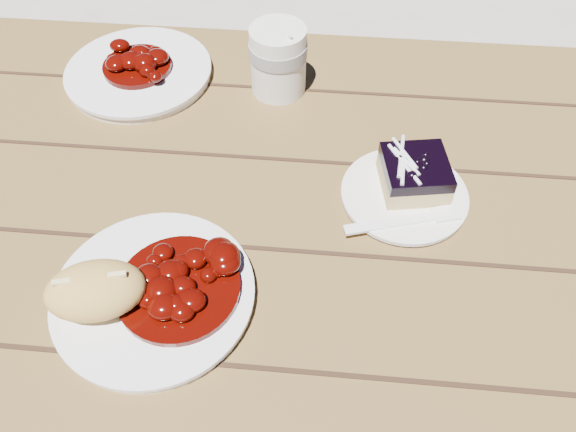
# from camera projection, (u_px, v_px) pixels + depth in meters

# --- Properties ---
(ground) EXTENTS (60.00, 60.00, 0.00)m
(ground) POSITION_uv_depth(u_px,v_px,m) (213.00, 395.00, 1.36)
(ground) COLOR #B0A99F
(ground) RESTS_ON ground
(picnic_table) EXTENTS (2.00, 1.55, 0.75)m
(picnic_table) POSITION_uv_depth(u_px,v_px,m) (175.00, 259.00, 0.90)
(picnic_table) COLOR brown
(picnic_table) RESTS_ON ground
(main_plate) EXTENTS (0.23, 0.23, 0.02)m
(main_plate) POSITION_uv_depth(u_px,v_px,m) (154.00, 296.00, 0.66)
(main_plate) COLOR white
(main_plate) RESTS_ON picnic_table
(goulash_stew) EXTENTS (0.15, 0.15, 0.04)m
(goulash_stew) POSITION_uv_depth(u_px,v_px,m) (176.00, 281.00, 0.64)
(goulash_stew) COLOR #420602
(goulash_stew) RESTS_ON main_plate
(bread_roll) EXTENTS (0.13, 0.10, 0.06)m
(bread_roll) POSITION_uv_depth(u_px,v_px,m) (96.00, 290.00, 0.63)
(bread_roll) COLOR #D5A752
(bread_roll) RESTS_ON main_plate
(dessert_plate) EXTENTS (0.17, 0.17, 0.01)m
(dessert_plate) POSITION_uv_depth(u_px,v_px,m) (404.00, 196.00, 0.77)
(dessert_plate) COLOR white
(dessert_plate) RESTS_ON picnic_table
(blueberry_cake) EXTENTS (0.10, 0.10, 0.05)m
(blueberry_cake) POSITION_uv_depth(u_px,v_px,m) (415.00, 174.00, 0.75)
(blueberry_cake) COLOR #D8B975
(blueberry_cake) RESTS_ON dessert_plate
(fork_dessert) EXTENTS (0.16, 0.07, 0.00)m
(fork_dessert) POSITION_uv_depth(u_px,v_px,m) (391.00, 223.00, 0.73)
(fork_dessert) COLOR white
(fork_dessert) RESTS_ON dessert_plate
(coffee_cup) EXTENTS (0.09, 0.09, 0.11)m
(coffee_cup) POSITION_uv_depth(u_px,v_px,m) (278.00, 60.00, 0.87)
(coffee_cup) COLOR white
(coffee_cup) RESTS_ON picnic_table
(second_plate) EXTENTS (0.23, 0.23, 0.02)m
(second_plate) POSITION_uv_depth(u_px,v_px,m) (139.00, 73.00, 0.93)
(second_plate) COLOR white
(second_plate) RESTS_ON picnic_table
(second_stew) EXTENTS (0.11, 0.11, 0.04)m
(second_stew) POSITION_uv_depth(u_px,v_px,m) (135.00, 58.00, 0.91)
(second_stew) COLOR #420602
(second_stew) RESTS_ON second_plate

